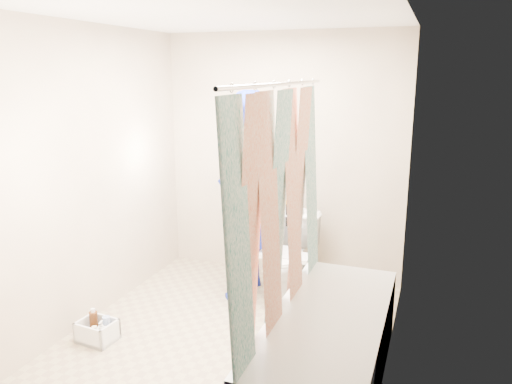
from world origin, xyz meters
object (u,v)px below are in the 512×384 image
(toilet, at_px, (289,258))
(plumber, at_px, (244,196))
(bathtub, at_px, (327,347))
(cleaning_caddy, at_px, (98,332))

(toilet, bearing_deg, plumber, -170.51)
(bathtub, height_order, cleaning_caddy, bathtub)
(toilet, xyz_separation_m, plumber, (-0.41, -0.06, 0.56))
(bathtub, relative_size, toilet, 2.32)
(bathtub, distance_m, plumber, 1.67)
(bathtub, distance_m, toilet, 1.34)
(cleaning_caddy, bearing_deg, toilet, 52.97)
(toilet, xyz_separation_m, cleaning_caddy, (-1.15, -1.26, -0.30))
(plumber, distance_m, cleaning_caddy, 1.65)
(bathtub, xyz_separation_m, cleaning_caddy, (-1.76, -0.07, -0.19))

